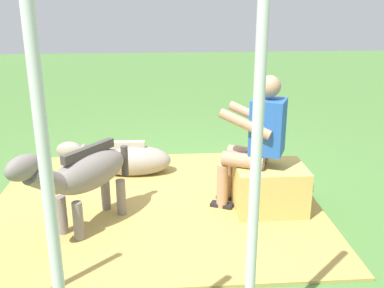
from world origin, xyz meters
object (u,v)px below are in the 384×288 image
(pony_lying, at_px, (125,160))
(tent_pole_mid, at_px, (50,211))
(hay_bale, at_px, (269,189))
(soda_bottle, at_px, (305,183))
(pony_standing, at_px, (83,174))
(person_seated, at_px, (255,138))
(tent_pole_left, at_px, (255,181))

(pony_lying, distance_m, tent_pole_mid, 3.24)
(hay_bale, distance_m, soda_bottle, 0.58)
(hay_bale, bearing_deg, soda_bottle, -145.28)
(pony_standing, bearing_deg, tent_pole_mid, 95.38)
(person_seated, xyz_separation_m, pony_lying, (1.32, -1.00, -0.56))
(hay_bale, bearing_deg, pony_lying, -35.32)
(pony_standing, xyz_separation_m, tent_pole_mid, (-0.17, 1.83, 0.57))
(hay_bale, height_order, tent_pole_left, tent_pole_left)
(person_seated, bearing_deg, tent_pole_mid, 56.16)
(hay_bale, xyz_separation_m, tent_pole_mid, (1.57, 2.06, 0.87))
(tent_pole_mid, bearing_deg, pony_standing, -84.62)
(person_seated, distance_m, pony_lying, 1.75)
(person_seated, xyz_separation_m, pony_standing, (1.59, 0.29, -0.21))
(tent_pole_left, bearing_deg, soda_bottle, -115.82)
(pony_standing, height_order, tent_pole_mid, tent_pole_mid)
(person_seated, bearing_deg, soda_bottle, -156.06)
(hay_bale, relative_size, soda_bottle, 2.26)
(soda_bottle, bearing_deg, pony_standing, 14.24)
(tent_pole_left, bearing_deg, tent_pole_mid, 14.67)
(tent_pole_left, bearing_deg, pony_standing, -52.91)
(soda_bottle, bearing_deg, person_seated, 23.94)
(person_seated, height_order, tent_pole_mid, tent_pole_mid)
(tent_pole_left, distance_m, tent_pole_mid, 1.04)
(soda_bottle, relative_size, tent_pole_left, 0.13)
(tent_pole_left, bearing_deg, person_seated, -102.42)
(person_seated, relative_size, pony_standing, 1.17)
(soda_bottle, distance_m, tent_pole_left, 2.55)
(pony_standing, bearing_deg, hay_bale, -172.24)
(hay_bale, relative_size, person_seated, 0.50)
(hay_bale, relative_size, tent_pole_left, 0.30)
(tent_pole_left, xyz_separation_m, tent_pole_mid, (1.01, 0.26, 0.00))
(pony_standing, relative_size, soda_bottle, 3.87)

